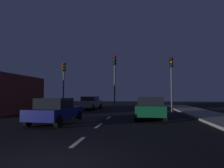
# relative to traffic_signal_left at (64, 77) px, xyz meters

# --- Properties ---
(ground_plane) EXTENTS (80.00, 80.00, 0.00)m
(ground_plane) POSITION_rel_traffic_signal_left_xyz_m (5.26, -8.02, -3.42)
(ground_plane) COLOR black
(lane_stripe_second) EXTENTS (0.16, 1.60, 0.01)m
(lane_stripe_second) POSITION_rel_traffic_signal_left_xyz_m (5.26, -12.42, -3.42)
(lane_stripe_second) COLOR silver
(lane_stripe_second) RESTS_ON ground_plane
(lane_stripe_third) EXTENTS (0.16, 1.60, 0.01)m
(lane_stripe_third) POSITION_rel_traffic_signal_left_xyz_m (5.26, -8.62, -3.42)
(lane_stripe_third) COLOR silver
(lane_stripe_third) RESTS_ON ground_plane
(lane_stripe_fourth) EXTENTS (0.16, 1.60, 0.01)m
(lane_stripe_fourth) POSITION_rel_traffic_signal_left_xyz_m (5.26, -4.82, -3.42)
(lane_stripe_fourth) COLOR silver
(lane_stripe_fourth) RESTS_ON ground_plane
(traffic_signal_left) EXTENTS (0.32, 0.38, 4.88)m
(traffic_signal_left) POSITION_rel_traffic_signal_left_xyz_m (0.00, 0.00, 0.00)
(traffic_signal_left) COLOR #4C4C51
(traffic_signal_left) RESTS_ON ground_plane
(traffic_signal_center) EXTENTS (0.32, 0.38, 5.45)m
(traffic_signal_center) POSITION_rel_traffic_signal_left_xyz_m (5.14, 0.00, 0.36)
(traffic_signal_center) COLOR #4C4C51
(traffic_signal_center) RESTS_ON ground_plane
(traffic_signal_right) EXTENTS (0.32, 0.38, 5.14)m
(traffic_signal_right) POSITION_rel_traffic_signal_left_xyz_m (10.49, 0.00, 0.17)
(traffic_signal_right) COLOR #4C4C51
(traffic_signal_right) RESTS_ON ground_plane
(car_stopped_ahead) EXTENTS (2.17, 4.20, 1.52)m
(car_stopped_ahead) POSITION_rel_traffic_signal_left_xyz_m (8.23, -5.35, -2.65)
(car_stopped_ahead) COLOR #0F4C2D
(car_stopped_ahead) RESTS_ON ground_plane
(car_adjacent_lane) EXTENTS (2.16, 4.14, 1.47)m
(car_adjacent_lane) POSITION_rel_traffic_signal_left_xyz_m (2.64, -8.18, -2.68)
(car_adjacent_lane) COLOR navy
(car_adjacent_lane) RESTS_ON ground_plane
(car_oncoming_far) EXTENTS (2.19, 4.44, 1.46)m
(car_oncoming_far) POSITION_rel_traffic_signal_left_xyz_m (1.92, 3.17, -2.67)
(car_oncoming_far) COLOR gray
(car_oncoming_far) RESTS_ON ground_plane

